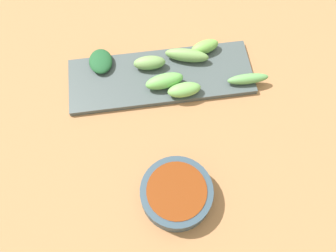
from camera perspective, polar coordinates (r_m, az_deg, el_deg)
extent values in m
cube|color=#A47046|center=(0.70, -1.77, 0.44)|extent=(2.10, 2.10, 0.02)
cylinder|color=#2F4353|center=(0.62, 1.41, -11.10)|extent=(0.13, 0.13, 0.04)
cylinder|color=maroon|center=(0.61, 1.42, -10.95)|extent=(0.10, 0.10, 0.03)
cube|color=#434E50|center=(0.74, -1.17, 8.16)|extent=(0.13, 0.39, 0.01)
ellipsoid|color=#769F59|center=(0.73, -3.03, 10.40)|extent=(0.03, 0.07, 0.03)
ellipsoid|color=#1E512B|center=(0.75, -11.07, 10.46)|extent=(0.06, 0.05, 0.02)
ellipsoid|color=#73B14D|center=(0.76, 6.09, 12.87)|extent=(0.04, 0.07, 0.03)
ellipsoid|color=#62A158|center=(0.73, 13.08, 7.60)|extent=(0.02, 0.09, 0.02)
ellipsoid|color=#76A157|center=(0.74, 3.14, 11.59)|extent=(0.05, 0.10, 0.03)
ellipsoid|color=#72B158|center=(0.70, 2.70, 6.01)|extent=(0.03, 0.07, 0.03)
ellipsoid|color=#6AB756|center=(0.70, -0.59, 7.44)|extent=(0.04, 0.08, 0.03)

